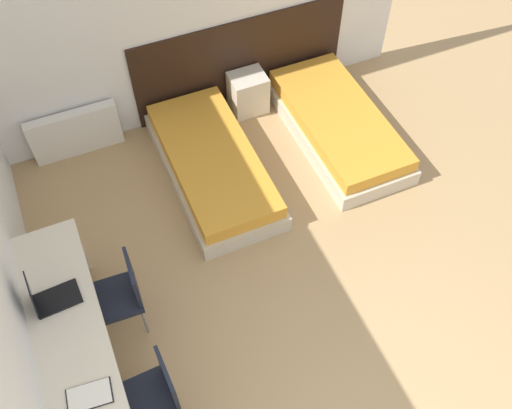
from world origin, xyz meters
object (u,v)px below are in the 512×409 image
(laptop, at_px, (49,298))
(chair_near_laptop, at_px, (121,293))
(bed_near_door, at_px, (338,125))
(bed_near_window, at_px, (213,165))
(nightstand, at_px, (248,93))
(chair_near_notebook, at_px, (154,394))

(laptop, bearing_deg, chair_near_laptop, -1.15)
(bed_near_door, bearing_deg, bed_near_window, 180.00)
(chair_near_laptop, height_order, laptop, laptop)
(bed_near_door, xyz_separation_m, nightstand, (-0.75, 0.82, 0.07))
(chair_near_laptop, bearing_deg, nightstand, 48.94)
(chair_near_laptop, bearing_deg, laptop, -174.77)
(bed_near_window, distance_m, chair_near_laptop, 1.86)
(bed_near_window, xyz_separation_m, chair_near_laptop, (-1.29, -1.30, 0.33))
(bed_near_window, relative_size, bed_near_door, 1.00)
(chair_near_notebook, bearing_deg, chair_near_laptop, 87.48)
(bed_near_window, distance_m, chair_near_notebook, 2.59)
(chair_near_notebook, bearing_deg, bed_near_door, 35.91)
(bed_near_window, bearing_deg, nightstand, 47.33)
(laptop, bearing_deg, bed_near_door, 18.28)
(chair_near_notebook, bearing_deg, bed_near_window, 57.29)
(nightstand, distance_m, chair_near_notebook, 3.68)
(chair_near_laptop, height_order, chair_near_notebook, same)
(laptop, bearing_deg, nightstand, 36.44)
(chair_near_notebook, xyz_separation_m, laptop, (-0.51, 0.91, 0.34))
(nightstand, distance_m, laptop, 3.39)
(bed_near_door, height_order, chair_near_notebook, chair_near_notebook)
(chair_near_laptop, xyz_separation_m, chair_near_notebook, (0.00, -0.93, 0.00))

